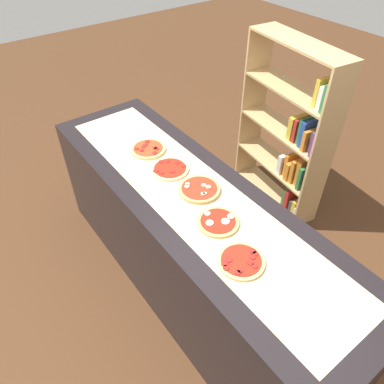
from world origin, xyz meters
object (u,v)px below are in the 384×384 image
(pizza_pepperoni_0, at_px, (148,149))
(bookshelf, at_px, (293,143))
(pizza_mozzarella_3, at_px, (218,222))
(pizza_pepperoni_1, at_px, (170,169))
(pizza_mushroom_2, at_px, (199,189))
(pizza_pepperoni_4, at_px, (241,261))

(pizza_pepperoni_0, relative_size, bookshelf, 0.17)
(pizza_pepperoni_0, xyz_separation_m, pizza_mozzarella_3, (0.80, -0.06, -0.00))
(bookshelf, bearing_deg, pizza_mozzarella_3, -68.08)
(pizza_pepperoni_1, bearing_deg, bookshelf, 87.49)
(pizza_pepperoni_0, distance_m, pizza_mushroom_2, 0.54)
(pizza_mushroom_2, bearing_deg, pizza_pepperoni_0, -177.60)
(pizza_mushroom_2, relative_size, pizza_pepperoni_4, 1.07)
(pizza_pepperoni_0, height_order, pizza_mozzarella_3, same)
(pizza_pepperoni_1, bearing_deg, pizza_pepperoni_0, 179.17)
(bookshelf, bearing_deg, pizza_pepperoni_0, -105.47)
(pizza_mushroom_2, bearing_deg, pizza_pepperoni_4, -16.51)
(pizza_pepperoni_4, bearing_deg, pizza_mushroom_2, 163.49)
(pizza_mozzarella_3, bearing_deg, pizza_mushroom_2, 163.34)
(pizza_mozzarella_3, height_order, bookshelf, bookshelf)
(pizza_mozzarella_3, bearing_deg, pizza_pepperoni_0, 175.90)
(pizza_pepperoni_1, height_order, bookshelf, bookshelf)
(pizza_pepperoni_4, bearing_deg, pizza_pepperoni_1, 170.64)
(pizza_mozzarella_3, xyz_separation_m, bookshelf, (-0.49, 1.21, -0.24))
(bookshelf, bearing_deg, pizza_pepperoni_1, -92.51)
(pizza_pepperoni_1, distance_m, pizza_mushroom_2, 0.27)
(pizza_pepperoni_1, xyz_separation_m, pizza_mozzarella_3, (0.54, -0.05, 0.00))
(pizza_mozzarella_3, distance_m, pizza_pepperoni_4, 0.28)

